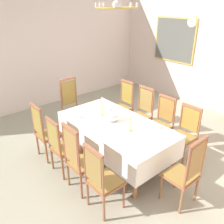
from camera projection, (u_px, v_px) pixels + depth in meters
ground at (121, 155)px, 4.70m from camera, size 6.52×6.68×0.04m
back_wall at (221, 48)px, 5.96m from camera, size 6.52×0.08×3.34m
left_wall at (38, 46)px, 6.26m from camera, size 0.08×6.68×3.34m
dining_table at (116, 127)px, 4.32m from camera, size 2.18×1.14×0.74m
tablecloth at (116, 128)px, 4.34m from camera, size 2.20×1.16×0.42m
chair_south_a at (45, 131)px, 4.38m from camera, size 0.44×0.42×1.11m
chair_north_a at (123, 104)px, 5.53m from camera, size 0.44×0.42×1.10m
chair_south_b at (62, 145)px, 3.99m from camera, size 0.44×0.42×1.06m
chair_north_b at (141, 112)px, 5.12m from camera, size 0.44×0.42×1.11m
chair_south_c at (79, 159)px, 3.59m from camera, size 0.44×0.42×1.16m
chair_north_c at (161, 122)px, 4.74m from camera, size 0.44×0.42×1.07m
chair_south_d at (101, 178)px, 3.23m from camera, size 0.44×0.42×1.08m
chair_north_d at (185, 133)px, 4.37m from camera, size 0.44×0.42×1.04m
chair_head_west at (72, 105)px, 5.39m from camera, size 0.42×0.44×1.20m
chair_head_east at (186, 172)px, 3.32m from camera, size 0.42×0.44×1.15m
soup_tureen at (111, 115)px, 4.32m from camera, size 0.29×0.29×0.23m
candlestick_west at (102, 108)px, 4.49m from camera, size 0.07×0.07×0.38m
candlestick_east at (131, 123)px, 3.96m from camera, size 0.07×0.07×0.36m
bowl_near_left at (76, 116)px, 4.48m from camera, size 0.20×0.20×0.04m
bowl_near_right at (127, 114)px, 4.59m from camera, size 0.15×0.15×0.03m
bowl_far_left at (157, 126)px, 4.14m from camera, size 0.15×0.15×0.04m
spoon_primary at (74, 115)px, 4.59m from camera, size 0.06×0.18×0.01m
spoon_secondary at (124, 112)px, 4.68m from camera, size 0.03×0.18×0.01m
mounted_clock at (192, 22)px, 6.28m from camera, size 0.29×0.06×0.29m
framed_painting at (174, 40)px, 6.86m from camera, size 1.36×0.05×1.25m
chandelier at (116, 7)px, 3.47m from camera, size 0.63×0.63×0.66m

